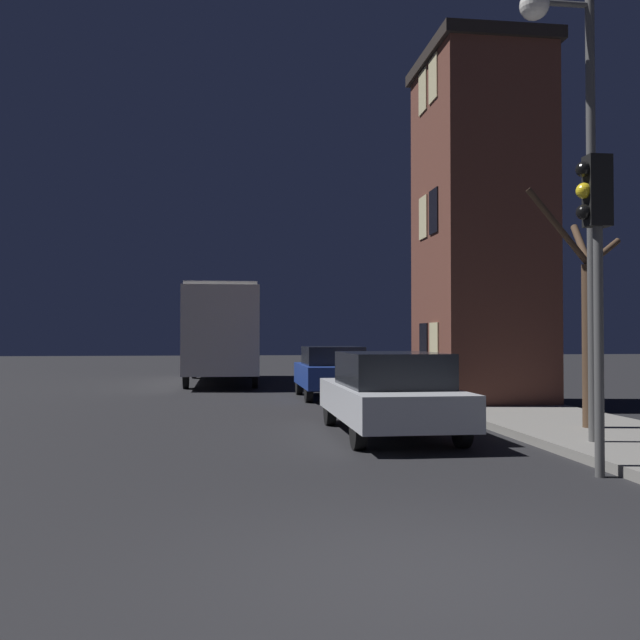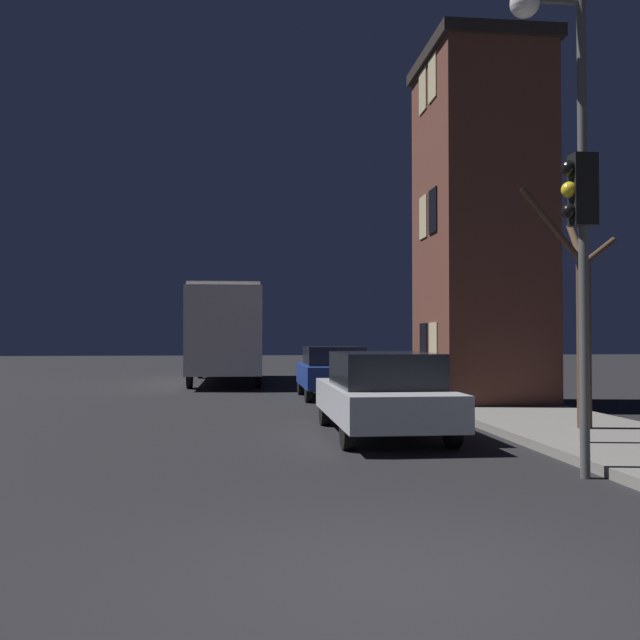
{
  "view_description": "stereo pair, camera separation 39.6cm",
  "coord_description": "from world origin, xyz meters",
  "px_view_note": "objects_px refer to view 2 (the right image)",
  "views": [
    {
      "loc": [
        -1.61,
        -5.07,
        1.76
      ],
      "look_at": [
        0.81,
        13.55,
        2.18
      ],
      "focal_mm": 40.0,
      "sensor_mm": 36.0,
      "label": 1
    },
    {
      "loc": [
        -1.22,
        -5.11,
        1.76
      ],
      "look_at": [
        0.81,
        13.55,
        2.18
      ],
      "focal_mm": 40.0,
      "sensor_mm": 36.0,
      "label": 2
    }
  ],
  "objects_px": {
    "streetlamp": "(559,125)",
    "bus": "(226,327)",
    "car_near_lane": "(382,392)",
    "traffic_light": "(581,244)",
    "car_mid_lane": "(333,371)",
    "bare_tree": "(581,322)"
  },
  "relations": [
    {
      "from": "streetlamp",
      "to": "car_mid_lane",
      "type": "relative_size",
      "value": 1.78
    },
    {
      "from": "bus",
      "to": "car_near_lane",
      "type": "distance_m",
      "value": 15.19
    },
    {
      "from": "bus",
      "to": "car_mid_lane",
      "type": "bearing_deg",
      "value": -66.17
    },
    {
      "from": "car_near_lane",
      "to": "car_mid_lane",
      "type": "xyz_separation_m",
      "value": [
        0.09,
        7.66,
        0.01
      ]
    },
    {
      "from": "bare_tree",
      "to": "car_mid_lane",
      "type": "height_order",
      "value": "bare_tree"
    },
    {
      "from": "traffic_light",
      "to": "bus",
      "type": "distance_m",
      "value": 19.39
    },
    {
      "from": "car_near_lane",
      "to": "car_mid_lane",
      "type": "bearing_deg",
      "value": 89.34
    },
    {
      "from": "traffic_light",
      "to": "car_mid_lane",
      "type": "bearing_deg",
      "value": 98.1
    },
    {
      "from": "car_mid_lane",
      "to": "streetlamp",
      "type": "bearing_deg",
      "value": -76.9
    },
    {
      "from": "bare_tree",
      "to": "bus",
      "type": "height_order",
      "value": "bare_tree"
    },
    {
      "from": "traffic_light",
      "to": "bare_tree",
      "type": "height_order",
      "value": "bare_tree"
    },
    {
      "from": "streetlamp",
      "to": "car_near_lane",
      "type": "distance_m",
      "value": 5.24
    },
    {
      "from": "bus",
      "to": "car_near_lane",
      "type": "xyz_separation_m",
      "value": [
        3.07,
        -14.81,
        -1.33
      ]
    },
    {
      "from": "streetlamp",
      "to": "bus",
      "type": "height_order",
      "value": "streetlamp"
    },
    {
      "from": "bare_tree",
      "to": "car_mid_lane",
      "type": "xyz_separation_m",
      "value": [
        -3.41,
        8.06,
        -1.23
      ]
    },
    {
      "from": "streetlamp",
      "to": "traffic_light",
      "type": "xyz_separation_m",
      "value": [
        -0.61,
        -1.91,
        -2.08
      ]
    },
    {
      "from": "bare_tree",
      "to": "streetlamp",
      "type": "bearing_deg",
      "value": -124.99
    },
    {
      "from": "streetlamp",
      "to": "car_mid_lane",
      "type": "height_order",
      "value": "streetlamp"
    },
    {
      "from": "streetlamp",
      "to": "bare_tree",
      "type": "relative_size",
      "value": 1.63
    },
    {
      "from": "traffic_light",
      "to": "bus",
      "type": "relative_size",
      "value": 0.44
    },
    {
      "from": "streetlamp",
      "to": "bare_tree",
      "type": "bearing_deg",
      "value": 55.01
    },
    {
      "from": "streetlamp",
      "to": "bare_tree",
      "type": "xyz_separation_m",
      "value": [
        1.15,
        1.64,
        -2.98
      ]
    }
  ]
}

